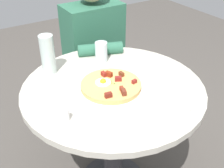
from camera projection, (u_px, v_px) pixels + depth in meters
The scene contains 11 objects.
dining_table at pixel (113, 113), 1.45m from camera, with size 0.89×0.89×0.72m.
person_seated at pixel (94, 63), 1.99m from camera, with size 0.42×0.48×1.14m.
pizza_plate at pixel (111, 88), 1.33m from camera, with size 0.33×0.33×0.01m, color white.
breakfast_pizza at pixel (111, 85), 1.32m from camera, with size 0.29×0.29×0.05m.
bread_plate at pixel (171, 101), 1.24m from camera, with size 0.19×0.19×0.01m, color silver.
napkin at pixel (103, 130), 1.09m from camera, with size 0.17×0.14×0.00m, color white.
fork at pixel (99, 129), 1.09m from camera, with size 0.18×0.01×0.01m, color silver.
knife at pixel (108, 129), 1.09m from camera, with size 0.18×0.01×0.01m, color silver.
water_glass at pixel (101, 52), 1.55m from camera, with size 0.07×0.07×0.11m, color silver.
water_bottle at pixel (48, 54), 1.42m from camera, with size 0.07×0.07×0.21m, color silver.
salt_shaker at pixel (66, 115), 1.13m from camera, with size 0.03×0.03×0.05m, color white.
Camera 1 is at (0.61, 0.96, 1.45)m, focal length 44.95 mm.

